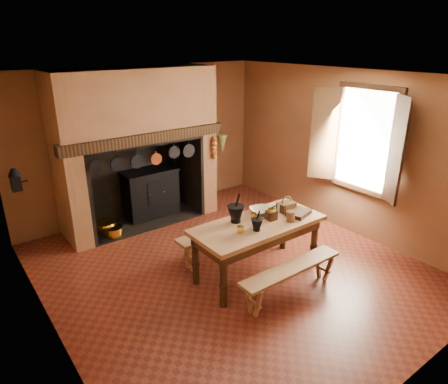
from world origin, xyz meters
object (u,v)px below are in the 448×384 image
Objects in this scene: work_table at (258,231)px; mixing_bowl at (261,211)px; coffee_grinder at (271,214)px; wicker_basket at (286,206)px; bench_front at (291,274)px; iron_range at (151,192)px.

mixing_bowl is (0.25, 0.22, 0.17)m from work_table.
wicker_basket reaches higher than coffee_grinder.
iron_range is at bearing 94.34° from bench_front.
mixing_bowl is (0.51, -2.57, 0.39)m from iron_range.
coffee_grinder is (0.48, -2.83, 0.43)m from iron_range.
bench_front is 0.89m from coffee_grinder.
mixing_bowl is 1.25× the size of wicker_basket.
mixing_bowl reaches higher than work_table.
wicker_basket reaches higher than bench_front.
work_table is at bearing 175.45° from coffee_grinder.
coffee_grinder reaches higher than bench_front.
iron_range is at bearing 110.15° from wicker_basket.
work_table is 5.95× the size of mixing_bowl.
work_table is 0.37m from mixing_bowl.
iron_range reaches higher than mixing_bowl.
mixing_bowl is at bearing 157.21° from wicker_basket.
bench_front is 6.23× the size of wicker_basket.
mixing_bowl is at bearing 74.62° from bench_front.
iron_range reaches higher than wicker_basket.
wicker_basket reaches higher than work_table.
iron_range is 2.91m from wicker_basket.
mixing_bowl reaches higher than bench_front.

